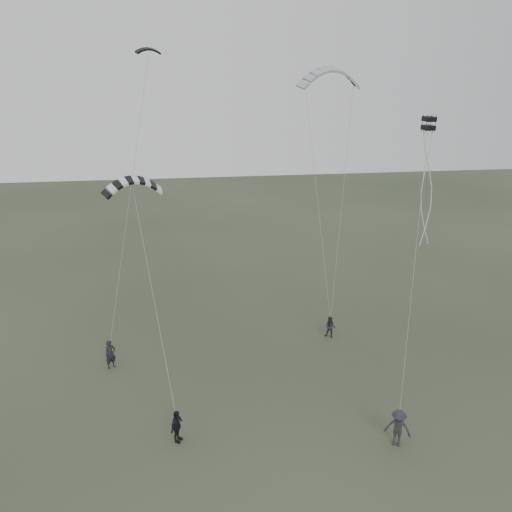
{
  "coord_description": "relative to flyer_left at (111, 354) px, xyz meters",
  "views": [
    {
      "loc": [
        -3.21,
        -22.08,
        16.58
      ],
      "look_at": [
        1.01,
        5.03,
        7.01
      ],
      "focal_mm": 35.0,
      "sensor_mm": 36.0,
      "label": 1
    }
  ],
  "objects": [
    {
      "name": "ground",
      "position": [
        7.87,
        -5.68,
        -0.91
      ],
      "size": [
        140.0,
        140.0,
        0.0
      ],
      "primitive_type": "plane",
      "color": "#2F3927",
      "rests_on": "ground"
    },
    {
      "name": "flyer_left",
      "position": [
        0.0,
        0.0,
        0.0
      ],
      "size": [
        0.8,
        0.73,
        1.83
      ],
      "primitive_type": "imported",
      "rotation": [
        0.0,
        0.0,
        0.59
      ],
      "color": "black",
      "rests_on": "ground"
    },
    {
      "name": "flyer_right",
      "position": [
        14.38,
        1.65,
        -0.15
      ],
      "size": [
        0.94,
        0.89,
        1.53
      ],
      "primitive_type": "imported",
      "rotation": [
        0.0,
        0.0,
        -0.58
      ],
      "color": "#28292E",
      "rests_on": "ground"
    },
    {
      "name": "flyer_center",
      "position": [
        3.96,
        -7.38,
        -0.05
      ],
      "size": [
        0.84,
        1.09,
        1.72
      ],
      "primitive_type": "imported",
      "rotation": [
        0.0,
        0.0,
        1.08
      ],
      "color": "black",
      "rests_on": "ground"
    },
    {
      "name": "flyer_far",
      "position": [
        14.41,
        -9.27,
        0.05
      ],
      "size": [
        1.44,
        1.25,
        1.94
      ],
      "primitive_type": "imported",
      "rotation": [
        0.0,
        0.0,
        -0.53
      ],
      "color": "#27272C",
      "rests_on": "ground"
    },
    {
      "name": "kite_dark_small",
      "position": [
        3.17,
        6.48,
        17.64
      ],
      "size": [
        1.67,
        1.07,
        0.63
      ],
      "primitive_type": null,
      "rotation": [
        0.29,
        0.0,
        0.33
      ],
      "color": "black",
      "rests_on": "flyer_left"
    },
    {
      "name": "kite_pale_large",
      "position": [
        15.27,
        7.27,
        16.52
      ],
      "size": [
        4.73,
        2.24,
        2.05
      ],
      "primitive_type": null,
      "rotation": [
        0.32,
        0.0,
        0.16
      ],
      "color": "#ABADB0",
      "rests_on": "flyer_right"
    },
    {
      "name": "kite_striped",
      "position": [
        2.26,
        -1.2,
        10.86
      ],
      "size": [
        3.26,
        2.0,
        1.37
      ],
      "primitive_type": null,
      "rotation": [
        0.3,
        0.0,
        0.32
      ],
      "color": "black",
      "rests_on": "flyer_center"
    },
    {
      "name": "kite_box",
      "position": [
        17.64,
        -2.78,
        13.66
      ],
      "size": [
        0.64,
        0.68,
        0.72
      ],
      "primitive_type": null,
      "rotation": [
        0.07,
        0.0,
        0.13
      ],
      "color": "black",
      "rests_on": "flyer_far"
    }
  ]
}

